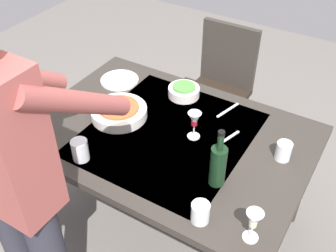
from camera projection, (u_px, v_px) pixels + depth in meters
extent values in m
plane|color=#66605B|center=(168.00, 223.00, 2.54)|extent=(6.00, 6.00, 0.00)
cube|color=#332D28|center=(168.00, 137.00, 2.09)|extent=(1.43, 1.00, 0.04)
cube|color=#B2B7C1|center=(168.00, 134.00, 2.08)|extent=(0.79, 0.85, 0.00)
cylinder|color=#332D28|center=(301.00, 181.00, 2.35)|extent=(0.06, 0.06, 0.69)
cylinder|color=#332D28|center=(122.00, 111.00, 2.87)|extent=(0.06, 0.06, 0.69)
cylinder|color=#332D28|center=(32.00, 190.00, 2.30)|extent=(0.06, 0.06, 0.69)
cube|color=black|center=(215.00, 97.00, 2.83)|extent=(0.40, 0.40, 0.04)
cube|color=#332D28|center=(229.00, 55.00, 2.80)|extent=(0.40, 0.04, 0.45)
cylinder|color=#332D28|center=(243.00, 117.00, 3.02)|extent=(0.04, 0.04, 0.43)
cylinder|color=#332D28|center=(203.00, 103.00, 3.15)|extent=(0.04, 0.04, 0.43)
cylinder|color=#332D28|center=(224.00, 143.00, 2.79)|extent=(0.04, 0.04, 0.43)
cylinder|color=#332D28|center=(181.00, 127.00, 2.93)|extent=(0.04, 0.04, 0.43)
cylinder|color=#9E4C47|center=(10.00, 75.00, 1.54)|extent=(0.08, 0.52, 0.40)
cylinder|color=#9E4C47|center=(78.00, 102.00, 1.41)|extent=(0.08, 0.52, 0.40)
cylinder|color=black|center=(218.00, 166.00, 1.75)|extent=(0.07, 0.07, 0.20)
cylinder|color=black|center=(220.00, 142.00, 1.67)|extent=(0.03, 0.03, 0.08)
cylinder|color=black|center=(221.00, 133.00, 1.64)|extent=(0.03, 0.03, 0.02)
cylinder|color=white|center=(250.00, 237.00, 1.59)|extent=(0.06, 0.06, 0.01)
cylinder|color=white|center=(251.00, 231.00, 1.56)|extent=(0.01, 0.01, 0.07)
cone|color=white|center=(254.00, 219.00, 1.52)|extent=(0.07, 0.07, 0.07)
cylinder|color=beige|center=(253.00, 223.00, 1.53)|extent=(0.03, 0.03, 0.03)
cylinder|color=white|center=(194.00, 136.00, 2.06)|extent=(0.06, 0.06, 0.01)
cylinder|color=white|center=(194.00, 130.00, 2.04)|extent=(0.01, 0.01, 0.07)
cone|color=white|center=(194.00, 119.00, 1.99)|extent=(0.07, 0.07, 0.07)
cylinder|color=maroon|center=(194.00, 123.00, 2.00)|extent=(0.03, 0.03, 0.03)
cylinder|color=silver|center=(284.00, 151.00, 1.91)|extent=(0.07, 0.07, 0.09)
cylinder|color=silver|center=(200.00, 212.00, 1.63)|extent=(0.08, 0.08, 0.09)
cylinder|color=silver|center=(80.00, 150.00, 1.90)|extent=(0.08, 0.08, 0.11)
cylinder|color=white|center=(119.00, 112.00, 2.17)|extent=(0.30, 0.30, 0.05)
cylinder|color=#C6562D|center=(119.00, 109.00, 2.16)|extent=(0.22, 0.22, 0.03)
cylinder|color=white|center=(184.00, 92.00, 2.33)|extent=(0.18, 0.18, 0.05)
cylinder|color=#4C843D|center=(184.00, 88.00, 2.31)|extent=(0.13, 0.13, 0.03)
cylinder|color=white|center=(120.00, 80.00, 2.46)|extent=(0.23, 0.23, 0.01)
cube|color=silver|center=(226.00, 140.00, 2.04)|extent=(0.07, 0.20, 0.00)
cube|color=silver|center=(228.00, 110.00, 2.23)|extent=(0.06, 0.18, 0.00)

